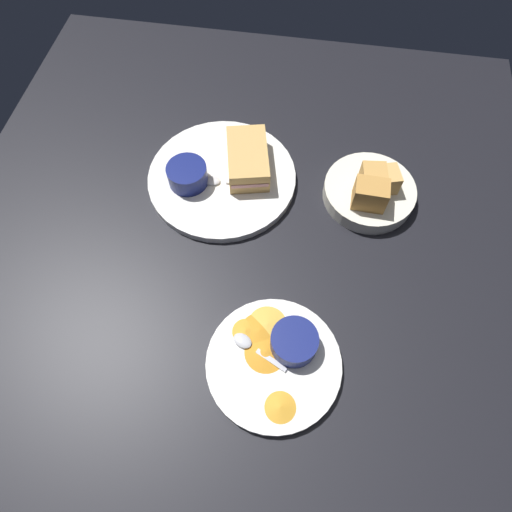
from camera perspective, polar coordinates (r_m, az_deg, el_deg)
name	(u,v)px	position (r cm, az deg, el deg)	size (l,w,h in cm)	color
ground_plane	(243,223)	(83.49, -1.70, 4.34)	(110.00, 110.00, 3.00)	black
plate_sandwich_main	(222,178)	(87.18, -4.50, 10.25)	(29.11, 29.11, 1.60)	white
sandwich_half_near	(248,159)	(85.79, -1.10, 12.69)	(14.51, 10.37, 4.80)	tan
ramekin_dark_sauce	(187,174)	(84.72, -9.06, 10.61)	(7.67, 7.67, 3.99)	navy
spoon_by_dark_ramekin	(219,181)	(85.23, -4.93, 9.81)	(2.62, 9.96, 0.80)	silver
plate_chips_companion	(274,364)	(70.28, 2.34, -14.01)	(21.38, 21.38, 1.60)	white
ramekin_light_gravy	(294,342)	(68.58, 5.06, -11.20)	(7.45, 7.45, 3.58)	navy
spoon_by_gravy_ramekin	(249,345)	(69.80, -0.89, -11.71)	(5.53, 9.56, 0.80)	silver
plantain_chip_scatter	(266,345)	(69.91, 1.39, -11.61)	(20.13, 12.88, 0.60)	gold
bread_basket_rear	(370,190)	(85.63, 14.87, 8.36)	(17.42, 17.42, 8.12)	silver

